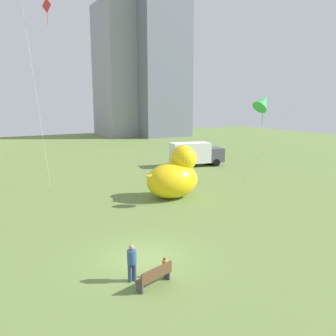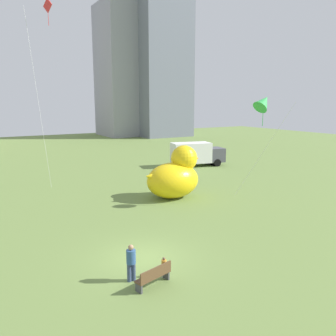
{
  "view_description": "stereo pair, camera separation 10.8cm",
  "coord_description": "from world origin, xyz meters",
  "px_view_note": "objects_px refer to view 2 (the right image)",
  "views": [
    {
      "loc": [
        -7.25,
        -14.49,
        7.68
      ],
      "look_at": [
        3.24,
        3.14,
        3.76
      ],
      "focal_mm": 37.13,
      "sensor_mm": 36.0,
      "label": 1
    },
    {
      "loc": [
        -7.16,
        -14.54,
        7.68
      ],
      "look_at": [
        3.24,
        3.14,
        3.76
      ],
      "focal_mm": 37.13,
      "sensor_mm": 36.0,
      "label": 2
    }
  ],
  "objects_px": {
    "box_truck": "(197,154)",
    "kite_red": "(46,16)",
    "park_bench": "(154,275)",
    "person_child": "(164,266)",
    "giant_inflatable_duck": "(175,176)",
    "person_adult": "(131,261)",
    "kite_green": "(264,102)"
  },
  "relations": [
    {
      "from": "kite_red",
      "to": "kite_green",
      "type": "xyz_separation_m",
      "value": [
        11.46,
        -15.47,
        -7.52
      ]
    },
    {
      "from": "person_child",
      "to": "person_adult",
      "type": "bearing_deg",
      "value": 163.32
    },
    {
      "from": "park_bench",
      "to": "person_adult",
      "type": "bearing_deg",
      "value": 126.44
    },
    {
      "from": "person_child",
      "to": "kite_green",
      "type": "bearing_deg",
      "value": 27.06
    },
    {
      "from": "box_truck",
      "to": "kite_red",
      "type": "xyz_separation_m",
      "value": [
        -16.71,
        -0.22,
        13.7
      ]
    },
    {
      "from": "park_bench",
      "to": "person_adult",
      "type": "height_order",
      "value": "person_adult"
    },
    {
      "from": "person_child",
      "to": "giant_inflatable_duck",
      "type": "height_order",
      "value": "giant_inflatable_duck"
    },
    {
      "from": "giant_inflatable_duck",
      "to": "kite_red",
      "type": "relative_size",
      "value": 0.3
    },
    {
      "from": "park_bench",
      "to": "box_truck",
      "type": "height_order",
      "value": "box_truck"
    },
    {
      "from": "giant_inflatable_duck",
      "to": "kite_green",
      "type": "xyz_separation_m",
      "value": [
        4.43,
        -4.96,
        5.84
      ]
    },
    {
      "from": "person_child",
      "to": "kite_red",
      "type": "relative_size",
      "value": 0.06
    },
    {
      "from": "park_bench",
      "to": "giant_inflatable_duck",
      "type": "bearing_deg",
      "value": 54.9
    },
    {
      "from": "box_truck",
      "to": "kite_red",
      "type": "height_order",
      "value": "kite_red"
    },
    {
      "from": "person_adult",
      "to": "box_truck",
      "type": "height_order",
      "value": "box_truck"
    },
    {
      "from": "person_adult",
      "to": "giant_inflatable_duck",
      "type": "height_order",
      "value": "giant_inflatable_duck"
    },
    {
      "from": "box_truck",
      "to": "person_child",
      "type": "bearing_deg",
      "value": -128.05
    },
    {
      "from": "box_truck",
      "to": "giant_inflatable_duck",
      "type": "bearing_deg",
      "value": -132.08
    },
    {
      "from": "park_bench",
      "to": "person_child",
      "type": "xyz_separation_m",
      "value": [
        0.74,
        0.47,
        0.04
      ]
    },
    {
      "from": "person_child",
      "to": "kite_green",
      "type": "relative_size",
      "value": 0.11
    },
    {
      "from": "park_bench",
      "to": "kite_red",
      "type": "distance_m",
      "value": 26.39
    },
    {
      "from": "giant_inflatable_duck",
      "to": "kite_red",
      "type": "bearing_deg",
      "value": 123.76
    },
    {
      "from": "giant_inflatable_duck",
      "to": "box_truck",
      "type": "xyz_separation_m",
      "value": [
        9.69,
        10.73,
        -0.35
      ]
    },
    {
      "from": "kite_green",
      "to": "person_child",
      "type": "bearing_deg",
      "value": -152.94
    },
    {
      "from": "giant_inflatable_duck",
      "to": "box_truck",
      "type": "relative_size",
      "value": 0.76
    },
    {
      "from": "person_adult",
      "to": "box_truck",
      "type": "xyz_separation_m",
      "value": [
        18.35,
        21.25,
        0.53
      ]
    },
    {
      "from": "box_truck",
      "to": "kite_red",
      "type": "relative_size",
      "value": 0.4
    },
    {
      "from": "person_child",
      "to": "kite_red",
      "type": "height_order",
      "value": "kite_red"
    },
    {
      "from": "person_adult",
      "to": "kite_red",
      "type": "height_order",
      "value": "kite_red"
    },
    {
      "from": "person_adult",
      "to": "kite_green",
      "type": "relative_size",
      "value": 0.2
    },
    {
      "from": "person_child",
      "to": "kite_red",
      "type": "bearing_deg",
      "value": 89.34
    },
    {
      "from": "giant_inflatable_duck",
      "to": "box_truck",
      "type": "height_order",
      "value": "giant_inflatable_duck"
    },
    {
      "from": "box_truck",
      "to": "kite_green",
      "type": "bearing_deg",
      "value": -108.53
    }
  ]
}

